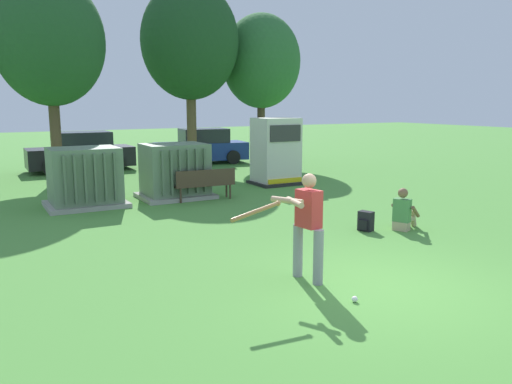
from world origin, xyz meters
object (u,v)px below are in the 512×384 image
Objects in this scene: generator_enclosure at (276,152)px; seated_spectator at (404,213)px; transformer_west at (85,178)px; parked_car_leftmost at (81,153)px; transformer_mid_west at (175,172)px; sports_ball at (355,299)px; backpack at (366,221)px; parked_car_left_of_center at (202,147)px; batter at (306,222)px; park_bench at (205,182)px.

generator_enclosure is 2.39× the size of seated_spectator.
transformer_west is 0.50× the size of parked_car_leftmost.
generator_enclosure is (3.97, 0.72, 0.35)m from transformer_mid_west.
backpack reaches higher than sports_ball.
seated_spectator is at bearing -21.49° from backpack.
seated_spectator is 0.22× the size of parked_car_left_of_center.
generator_enclosure is 5.23× the size of backpack.
batter is 1.81× the size of seated_spectator.
seated_spectator is (3.85, 1.68, -0.60)m from batter.
park_bench is 20.21× the size of sports_ball.
backpack is at bearing -104.36° from generator_enclosure.
seated_spectator is at bearing 36.58° from sports_ball.
park_bench is at bearing -112.71° from parked_car_left_of_center.
backpack is 0.10× the size of parked_car_left_of_center.
generator_enclosure reaches higher than sports_ball.
parked_car_left_of_center is at bearing -0.27° from parked_car_leftmost.
sports_ball is 4.67m from seated_spectator.
parked_car_leftmost is 5.42m from parked_car_left_of_center.
generator_enclosure is at bearing 82.86° from seated_spectator.
backpack is (-0.82, 0.32, -0.16)m from seated_spectator.
transformer_mid_west is 0.48× the size of parked_car_left_of_center.
transformer_mid_west is 23.33× the size of sports_ball.
generator_enclosure reaches higher than parked_car_leftmost.
transformer_mid_west reaches higher than sports_ball.
parked_car_left_of_center is (4.17, 7.69, -0.04)m from transformer_mid_west.
park_bench is 8.23m from sports_ball.
seated_spectator reaches higher than park_bench.
parked_car_leftmost reaches higher than park_bench.
transformer_west is 2.61m from transformer_mid_west.
transformer_mid_west is at bearing -80.82° from parked_car_leftmost.
generator_enclosure is (6.58, 0.74, 0.35)m from transformer_west.
backpack is at bearing -97.92° from parked_car_left_of_center.
transformer_mid_west is 1.07m from park_bench.
transformer_mid_west is at bearing 116.62° from seated_spectator.
seated_spectator is at bearing -63.38° from transformer_mid_west.
parked_car_leftmost is at bearing 179.73° from parked_car_left_of_center.
batter is 4.25m from seated_spectator.
generator_enclosure is at bearing -91.63° from parked_car_left_of_center.
transformer_mid_west is 1.21× the size of batter.
seated_spectator reaches higher than backpack.
sports_ball is at bearing -87.90° from parked_car_leftmost.
generator_enclosure is 1.32× the size of batter.
backpack is at bearing 46.72° from sports_ball.
parked_car_left_of_center reaches higher than sports_ball.
transformer_mid_west is at bearing 125.17° from park_bench.
park_bench is at bearing -77.84° from parked_car_leftmost.
park_bench is at bearing -14.46° from transformer_west.
seated_spectator is 13.93m from parked_car_left_of_center.
transformer_mid_west is 4.05m from generator_enclosure.
generator_enclosure is 0.55× the size of parked_car_leftmost.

